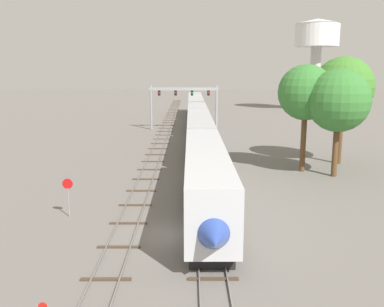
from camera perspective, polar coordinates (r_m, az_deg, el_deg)
name	(u,v)px	position (r m, az deg, el deg)	size (l,w,h in m)	color
ground_plane	(178,235)	(28.11, -1.95, -10.88)	(400.00, 400.00, 0.00)	slate
track_main	(196,121)	(86.66, 0.50, 4.35)	(2.60, 200.00, 0.16)	slate
track_near	(163,137)	(66.99, -3.98, 2.25)	(2.60, 160.00, 0.16)	slate
passenger_train	(198,122)	(64.90, 0.77, 4.24)	(3.04, 89.41, 4.80)	silver
signal_gantry	(184,97)	(74.89, -1.11, 7.56)	(12.10, 0.49, 7.74)	#999BA0
water_tower	(317,38)	(113.30, 16.44, 14.63)	(11.01, 11.01, 22.70)	beige
stop_sign	(68,192)	(31.99, -16.32, -5.01)	(0.76, 0.08, 2.88)	gray
trackside_tree_left	(306,93)	(45.08, 15.05, 7.87)	(5.67, 5.67, 11.08)	brown
trackside_tree_mid	(339,101)	(43.86, 19.10, 6.70)	(6.15, 6.15, 10.66)	brown
trackside_tree_right	(343,87)	(50.15, 19.68, 8.39)	(6.64, 6.64, 11.97)	brown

